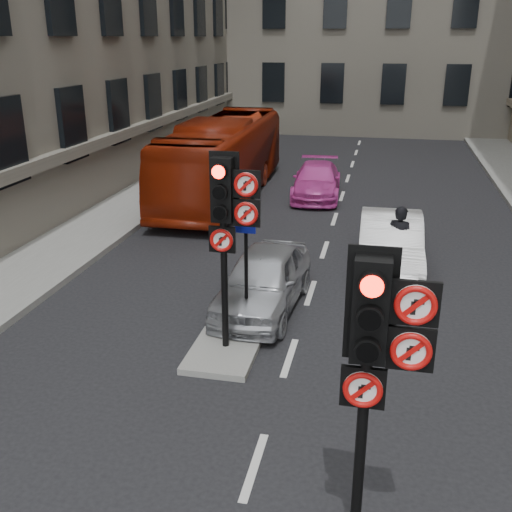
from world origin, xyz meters
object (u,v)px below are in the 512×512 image
at_px(signal_near, 377,344).
at_px(car_silver, 264,280).
at_px(signal_far, 228,211).
at_px(car_pink, 317,181).
at_px(motorcycle, 380,244).
at_px(bus_red, 223,158).
at_px(car_white, 390,245).
at_px(motorcyclist, 399,242).
at_px(info_sign, 246,258).

height_order(signal_near, car_silver, signal_near).
xyz_separation_m(signal_far, car_silver, (0.22, 2.01, -2.05)).
xyz_separation_m(car_silver, car_pink, (-0.02, 9.74, -0.06)).
bearing_deg(signal_far, car_silver, 83.76).
relative_size(car_pink, motorcycle, 2.19).
xyz_separation_m(car_pink, bus_red, (-3.30, -0.67, 0.82)).
height_order(car_white, motorcycle, car_white).
height_order(signal_near, car_pink, signal_near).
relative_size(signal_far, motorcycle, 1.92).
bearing_deg(car_white, signal_near, -92.53).
bearing_deg(car_silver, signal_far, -92.58).
bearing_deg(motorcyclist, info_sign, 71.19).
bearing_deg(info_sign, car_pink, 90.78).
height_order(car_silver, car_pink, car_silver).
bearing_deg(car_silver, motorcycle, 56.90).
distance_m(signal_far, bus_red, 11.58).
relative_size(car_pink, info_sign, 1.78).
distance_m(signal_far, motorcycle, 6.15).
height_order(car_pink, bus_red, bus_red).
bearing_deg(bus_red, motorcycle, -46.80).
height_order(signal_far, info_sign, signal_far).
height_order(bus_red, motorcycle, bus_red).
distance_m(motorcycle, info_sign, 5.16).
relative_size(car_pink, bus_red, 0.40).
xyz_separation_m(motorcycle, info_sign, (-2.44, -4.42, 1.04)).
relative_size(car_white, motorcycle, 2.29).
height_order(motorcyclist, info_sign, info_sign).
relative_size(car_silver, bus_red, 0.38).
relative_size(car_white, motorcyclist, 2.40).
distance_m(car_pink, motorcyclist, 7.86).
distance_m(signal_far, motorcyclist, 5.64).
height_order(car_pink, motorcyclist, motorcyclist).
bearing_deg(signal_far, motorcyclist, 55.67).
relative_size(car_silver, motorcyclist, 2.14).
height_order(car_silver, bus_red, bus_red).
xyz_separation_m(signal_far, bus_red, (-3.10, 11.08, -1.29)).
height_order(motorcycle, info_sign, info_sign).
xyz_separation_m(bus_red, motorcycle, (5.68, -5.92, -0.85)).
relative_size(car_white, car_pink, 1.04).
relative_size(signal_near, car_white, 0.84).
bearing_deg(motorcyclist, signal_far, 74.92).
bearing_deg(bus_red, car_silver, -70.49).
height_order(car_silver, motorcycle, car_silver).
bearing_deg(motorcycle, car_silver, -133.99).
xyz_separation_m(car_white, bus_red, (-5.93, 6.35, 0.71)).
height_order(signal_far, bus_red, signal_far).
bearing_deg(bus_red, motorcyclist, -48.07).
bearing_deg(motorcyclist, bus_red, -28.23).
bearing_deg(car_pink, car_white, -73.01).
bearing_deg(signal_far, car_white, 59.15).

